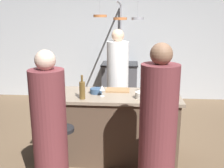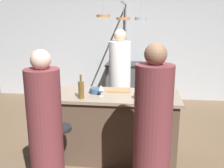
# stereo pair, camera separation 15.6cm
# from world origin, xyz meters

# --- Properties ---
(ground_plane) EXTENTS (9.00, 9.00, 0.00)m
(ground_plane) POSITION_xyz_m (0.00, 0.00, 0.00)
(ground_plane) COLOR brown
(back_wall) EXTENTS (6.40, 0.16, 2.60)m
(back_wall) POSITION_xyz_m (0.00, 2.85, 1.30)
(back_wall) COLOR #B2B7BC
(back_wall) RESTS_ON ground_plane
(kitchen_island) EXTENTS (1.80, 0.72, 0.90)m
(kitchen_island) POSITION_xyz_m (0.00, 0.00, 0.45)
(kitchen_island) COLOR brown
(kitchen_island) RESTS_ON ground_plane
(stove_range) EXTENTS (0.80, 0.64, 0.89)m
(stove_range) POSITION_xyz_m (0.00, 2.45, 0.45)
(stove_range) COLOR #47474C
(stove_range) RESTS_ON ground_plane
(chef) EXTENTS (0.36, 0.36, 1.70)m
(chef) POSITION_xyz_m (0.03, 0.97, 0.79)
(chef) COLOR white
(chef) RESTS_ON ground_plane
(bar_stool_right) EXTENTS (0.28, 0.28, 0.68)m
(bar_stool_right) POSITION_xyz_m (0.53, -0.62, 0.38)
(bar_stool_right) COLOR #4C4C51
(bar_stool_right) RESTS_ON ground_plane
(guest_right) EXTENTS (0.35, 0.35, 1.67)m
(guest_right) POSITION_xyz_m (0.52, -0.98, 0.78)
(guest_right) COLOR brown
(guest_right) RESTS_ON ground_plane
(bar_stool_left) EXTENTS (0.28, 0.28, 0.68)m
(bar_stool_left) POSITION_xyz_m (-0.50, -0.62, 0.38)
(bar_stool_left) COLOR #4C4C51
(bar_stool_left) RESTS_ON ground_plane
(guest_left) EXTENTS (0.34, 0.34, 1.60)m
(guest_left) POSITION_xyz_m (-0.53, -0.98, 0.74)
(guest_left) COLOR brown
(guest_left) RESTS_ON ground_plane
(overhead_pot_rack) EXTENTS (0.87, 1.51, 2.17)m
(overhead_pot_rack) POSITION_xyz_m (0.00, 1.87, 1.66)
(overhead_pot_rack) COLOR gray
(overhead_pot_rack) RESTS_ON ground_plane
(cutting_board) EXTENTS (0.32, 0.22, 0.02)m
(cutting_board) POSITION_xyz_m (0.08, 0.18, 0.91)
(cutting_board) COLOR #997047
(cutting_board) RESTS_ON kitchen_island
(pepper_mill) EXTENTS (0.05, 0.05, 0.21)m
(pepper_mill) POSITION_xyz_m (0.44, 0.07, 1.01)
(pepper_mill) COLOR #382319
(pepper_mill) RESTS_ON kitchen_island
(wine_bottle_red) EXTENTS (0.07, 0.07, 0.31)m
(wine_bottle_red) POSITION_xyz_m (0.71, -0.03, 1.02)
(wine_bottle_red) COLOR #143319
(wine_bottle_red) RESTS_ON kitchen_island
(wine_bottle_amber) EXTENTS (0.07, 0.07, 0.30)m
(wine_bottle_amber) POSITION_xyz_m (-0.34, -0.23, 1.02)
(wine_bottle_amber) COLOR brown
(wine_bottle_amber) RESTS_ON kitchen_island
(wine_bottle_green) EXTENTS (0.07, 0.07, 0.29)m
(wine_bottle_green) POSITION_xyz_m (0.63, 0.03, 1.01)
(wine_bottle_green) COLOR #193D23
(wine_bottle_green) RESTS_ON kitchen_island
(wine_bottle_white) EXTENTS (0.07, 0.07, 0.30)m
(wine_bottle_white) POSITION_xyz_m (0.52, -0.07, 1.02)
(wine_bottle_white) COLOR gray
(wine_bottle_white) RESTS_ON kitchen_island
(wine_bottle_rose) EXTENTS (0.07, 0.07, 0.30)m
(wine_bottle_rose) POSITION_xyz_m (0.77, 0.24, 1.01)
(wine_bottle_rose) COLOR #B78C8E
(wine_bottle_rose) RESTS_ON kitchen_island
(wine_glass_by_chef) EXTENTS (0.07, 0.07, 0.15)m
(wine_glass_by_chef) POSITION_xyz_m (0.48, 0.22, 1.01)
(wine_glass_by_chef) COLOR silver
(wine_glass_by_chef) RESTS_ON kitchen_island
(wine_glass_near_right_guest) EXTENTS (0.07, 0.07, 0.15)m
(wine_glass_near_right_guest) POSITION_xyz_m (-0.11, -0.10, 1.01)
(wine_glass_near_right_guest) COLOR silver
(wine_glass_near_right_guest) RESTS_ON kitchen_island
(mixing_bowl_blue) EXTENTS (0.17, 0.17, 0.07)m
(mixing_bowl_blue) POSITION_xyz_m (-0.20, 0.03, 0.93)
(mixing_bowl_blue) COLOR #334C6B
(mixing_bowl_blue) RESTS_ON kitchen_island
(mixing_bowl_ceramic) EXTENTS (0.16, 0.16, 0.08)m
(mixing_bowl_ceramic) POSITION_xyz_m (0.39, -0.15, 0.94)
(mixing_bowl_ceramic) COLOR silver
(mixing_bowl_ceramic) RESTS_ON kitchen_island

